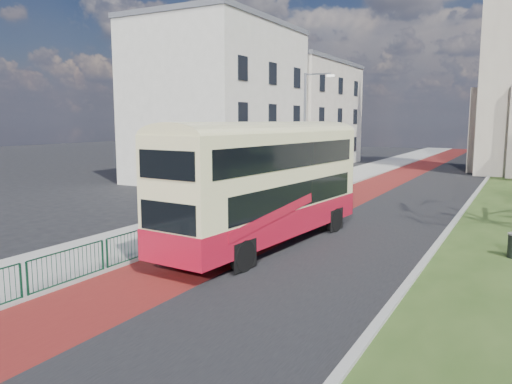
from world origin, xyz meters
The scene contains 11 objects.
ground centered at (0.00, 0.00, 0.00)m, with size 160.00×160.00×0.00m, color black.
road_carriageway centered at (1.50, 20.00, 0.01)m, with size 9.00×120.00×0.01m, color black.
bus_lane centered at (-1.20, 20.00, 0.01)m, with size 3.40×120.00×0.01m, color #591414.
pavement_west centered at (-5.00, 20.00, 0.06)m, with size 4.00×120.00×0.12m, color gray.
kerb_west centered at (-3.00, 20.00, 0.07)m, with size 0.25×120.00×0.13m, color #999993.
kerb_east centered at (6.10, 22.00, 0.07)m, with size 0.25×80.00×0.13m, color #999993.
pedestrian_railing centered at (-2.95, 4.00, 0.55)m, with size 0.07×24.00×1.12m.
street_block_near centered at (-14.00, 22.00, 6.51)m, with size 10.30×14.30×13.00m.
street_block_far centered at (-14.00, 38.00, 5.76)m, with size 10.30×16.30×11.50m.
streetlamp centered at (-4.35, 18.00, 4.59)m, with size 2.13×0.18×8.00m.
bus centered at (0.06, 3.65, 2.69)m, with size 3.53×11.44×4.71m.
Camera 1 is at (9.03, -13.66, 4.97)m, focal length 35.00 mm.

